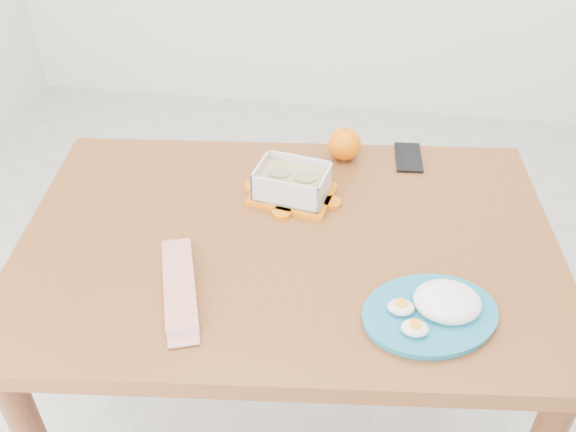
# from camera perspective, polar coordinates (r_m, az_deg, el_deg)

# --- Properties ---
(ground) EXTENTS (3.50, 3.50, 0.00)m
(ground) POSITION_cam_1_polar(r_m,az_deg,el_deg) (2.01, 4.71, -15.43)
(ground) COLOR #B7B7B2
(ground) RESTS_ON ground
(dining_table) EXTENTS (1.19, 0.86, 0.75)m
(dining_table) POSITION_cam_1_polar(r_m,az_deg,el_deg) (1.41, 0.00, -5.35)
(dining_table) COLOR brown
(dining_table) RESTS_ON ground
(food_container) EXTENTS (0.20, 0.16, 0.08)m
(food_container) POSITION_cam_1_polar(r_m,az_deg,el_deg) (1.43, 0.38, 2.94)
(food_container) COLOR orange
(food_container) RESTS_ON dining_table
(orange_fruit) EXTENTS (0.08, 0.08, 0.08)m
(orange_fruit) POSITION_cam_1_polar(r_m,az_deg,el_deg) (1.56, 5.05, 6.39)
(orange_fruit) COLOR orange
(orange_fruit) RESTS_ON dining_table
(rice_plate) EXTENTS (0.32, 0.32, 0.07)m
(rice_plate) POSITION_cam_1_polar(r_m,az_deg,el_deg) (1.19, 13.01, -7.99)
(rice_plate) COLOR teal
(rice_plate) RESTS_ON dining_table
(candy_bar) EXTENTS (0.13, 0.24, 0.02)m
(candy_bar) POSITION_cam_1_polar(r_m,az_deg,el_deg) (1.23, -9.62, -6.17)
(candy_bar) COLOR red
(candy_bar) RESTS_ON dining_table
(smartphone) EXTENTS (0.07, 0.13, 0.01)m
(smartphone) POSITION_cam_1_polar(r_m,az_deg,el_deg) (1.60, 10.66, 5.14)
(smartphone) COLOR black
(smartphone) RESTS_ON dining_table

